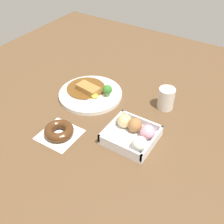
# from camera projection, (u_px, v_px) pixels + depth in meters

# --- Properties ---
(ground_plane) EXTENTS (1.60, 1.60, 0.00)m
(ground_plane) POSITION_uv_depth(u_px,v_px,m) (104.00, 105.00, 1.14)
(ground_plane) COLOR brown
(curry_plate) EXTENTS (0.27, 0.27, 0.07)m
(curry_plate) POSITION_uv_depth(u_px,v_px,m) (91.00, 93.00, 1.18)
(curry_plate) COLOR white
(curry_plate) RESTS_ON ground_plane
(donut_box) EXTENTS (0.17, 0.17, 0.07)m
(donut_box) POSITION_uv_depth(u_px,v_px,m) (134.00, 133.00, 0.97)
(donut_box) COLOR white
(donut_box) RESTS_ON ground_plane
(chocolate_ring_donut) EXTENTS (0.14, 0.14, 0.04)m
(chocolate_ring_donut) POSITION_uv_depth(u_px,v_px,m) (59.00, 131.00, 0.99)
(chocolate_ring_donut) COLOR white
(chocolate_ring_donut) RESTS_ON ground_plane
(coffee_mug) EXTENTS (0.07, 0.07, 0.09)m
(coffee_mug) POSITION_uv_depth(u_px,v_px,m) (166.00, 98.00, 1.10)
(coffee_mug) COLOR silver
(coffee_mug) RESTS_ON ground_plane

